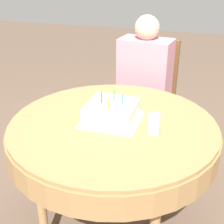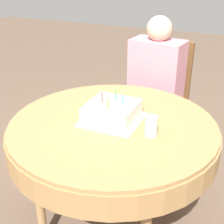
# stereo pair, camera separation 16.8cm
# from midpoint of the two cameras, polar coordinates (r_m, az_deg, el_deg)

# --- Properties ---
(ground_plane) EXTENTS (12.00, 12.00, 0.00)m
(ground_plane) POSITION_cam_midpoint_polar(r_m,az_deg,el_deg) (2.13, 2.50, -19.32)
(ground_plane) COLOR brown
(dining_table) EXTENTS (1.15, 1.15, 0.72)m
(dining_table) POSITION_cam_midpoint_polar(r_m,az_deg,el_deg) (1.74, 2.91, -4.43)
(dining_table) COLOR #9E7547
(dining_table) RESTS_ON ground_plane
(chair) EXTENTS (0.51, 0.51, 0.96)m
(chair) POSITION_cam_midpoint_polar(r_m,az_deg,el_deg) (2.57, 10.37, 2.35)
(chair) COLOR brown
(chair) RESTS_ON ground_plane
(person) EXTENTS (0.41, 0.35, 1.17)m
(person) POSITION_cam_midpoint_polar(r_m,az_deg,el_deg) (2.41, 9.81, 5.68)
(person) COLOR #DBB293
(person) RESTS_ON ground_plane
(napkin) EXTENTS (0.31, 0.31, 0.00)m
(napkin) POSITION_cam_midpoint_polar(r_m,az_deg,el_deg) (1.73, 2.81, -1.39)
(napkin) COLOR white
(napkin) RESTS_ON dining_table
(birthday_cake) EXTENTS (0.26, 0.26, 0.15)m
(birthday_cake) POSITION_cam_midpoint_polar(r_m,az_deg,el_deg) (1.70, 2.85, 0.04)
(birthday_cake) COLOR white
(birthday_cake) RESTS_ON dining_table
(drinking_glass) EXTENTS (0.06, 0.06, 0.11)m
(drinking_glass) POSITION_cam_midpoint_polar(r_m,az_deg,el_deg) (1.57, 10.24, -2.63)
(drinking_glass) COLOR silver
(drinking_glass) RESTS_ON dining_table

